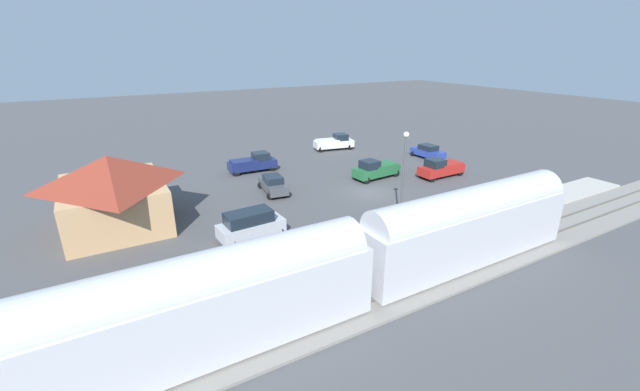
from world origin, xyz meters
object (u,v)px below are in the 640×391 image
at_px(station_building, 112,190).
at_px(pickup_navy, 253,163).
at_px(sedan_blue, 428,151).
at_px(pickup_green, 376,169).
at_px(passenger_train, 209,302).
at_px(pedestrian_on_platform, 464,207).
at_px(suv_silver, 250,225).
at_px(light_pole_near_platform, 404,168).
at_px(pickup_white, 334,142).
at_px(pickup_red, 441,168).
at_px(sedan_charcoal, 273,184).

relative_size(station_building, pickup_navy, 1.81).
bearing_deg(sedan_blue, pickup_green, 106.96).
distance_m(passenger_train, pickup_navy, 29.12).
bearing_deg(pedestrian_on_platform, station_building, 61.54).
bearing_deg(pickup_green, suv_silver, 112.38).
bearing_deg(light_pole_near_platform, passenger_train, 111.69).
bearing_deg(station_building, pickup_green, -91.37).
distance_m(suv_silver, pickup_white, 28.30).
distance_m(passenger_train, light_pole_near_platform, 18.50).
bearing_deg(passenger_train, pickup_green, -52.58).
relative_size(suv_silver, pickup_green, 0.90).
xyz_separation_m(pickup_white, light_pole_near_platform, (-23.75, 8.55, 3.76)).
bearing_deg(pickup_white, station_building, 113.93).
bearing_deg(sedan_blue, pickup_red, 145.79).
distance_m(pedestrian_on_platform, pickup_white, 26.16).
height_order(pedestrian_on_platform, pickup_navy, pickup_navy).
distance_m(pedestrian_on_platform, sedan_blue, 19.84).
xyz_separation_m(sedan_blue, light_pole_near_platform, (-13.91, 16.52, 3.91)).
distance_m(passenger_train, station_building, 18.19).
bearing_deg(suv_silver, sedan_blue, -69.69).
distance_m(sedan_blue, suv_silver, 29.70).
relative_size(passenger_train, pickup_white, 8.75).
height_order(station_building, pedestrian_on_platform, station_building).
distance_m(suv_silver, pickup_navy, 17.23).
xyz_separation_m(suv_silver, light_pole_near_platform, (-3.61, -11.33, 3.64)).
distance_m(pickup_white, light_pole_near_platform, 25.52).
relative_size(suv_silver, pickup_red, 0.92).
bearing_deg(passenger_train, suv_silver, -28.98).
relative_size(pedestrian_on_platform, pickup_red, 0.32).
height_order(pickup_navy, pickup_red, same).
bearing_deg(pedestrian_on_platform, sedan_blue, -35.93).
bearing_deg(station_building, suv_silver, -132.12).
bearing_deg(station_building, passenger_train, -171.66).
relative_size(pedestrian_on_platform, suv_silver, 0.34).
xyz_separation_m(sedan_blue, pickup_white, (9.84, 7.98, 0.15)).
relative_size(pedestrian_on_platform, pickup_white, 0.30).
xyz_separation_m(suv_silver, pickup_white, (20.15, -19.88, -0.12)).
relative_size(station_building, suv_silver, 1.97).
relative_size(station_building, pickup_green, 1.78).
distance_m(pickup_navy, light_pole_near_platform, 20.58).
bearing_deg(passenger_train, pickup_navy, -24.66).
relative_size(sedan_blue, pickup_white, 0.81).
height_order(sedan_charcoal, light_pole_near_platform, light_pole_near_platform).
relative_size(passenger_train, sedan_blue, 10.85).
bearing_deg(station_building, pickup_red, -96.73).
height_order(station_building, pickup_white, station_building).
bearing_deg(pedestrian_on_platform, pickup_red, -37.05).
relative_size(suv_silver, pickup_navy, 0.91).
relative_size(pickup_navy, pickup_white, 0.96).
bearing_deg(light_pole_near_platform, pickup_white, -19.79).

